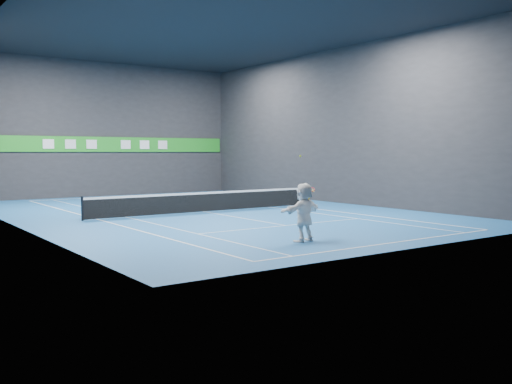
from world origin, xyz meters
TOP-DOWN VIEW (x-y plane):
  - ground at (0.00, 0.00)m, footprint 26.00×26.00m
  - ceiling at (0.00, 0.00)m, footprint 26.00×26.00m
  - wall_back at (0.00, 13.00)m, footprint 18.00×0.10m
  - wall_front at (0.00, -13.00)m, footprint 18.00×0.10m
  - wall_left at (-9.00, 0.00)m, footprint 0.10×26.00m
  - wall_right at (9.00, 0.00)m, footprint 0.10×26.00m
  - baseline_near at (0.00, -11.89)m, footprint 10.98×0.08m
  - baseline_far at (0.00, 11.89)m, footprint 10.98×0.08m
  - sideline_doubles_left at (-5.49, 0.00)m, footprint 0.08×23.78m
  - sideline_doubles_right at (5.49, 0.00)m, footprint 0.08×23.78m
  - sideline_singles_left at (-4.11, 0.00)m, footprint 0.06×23.78m
  - sideline_singles_right at (4.11, 0.00)m, footprint 0.06×23.78m
  - service_line_near at (0.00, -6.40)m, footprint 8.23×0.06m
  - service_line_far at (0.00, 6.40)m, footprint 8.23×0.06m
  - center_service_line at (0.00, 0.00)m, footprint 0.06×12.80m
  - player at (-2.10, -9.99)m, footprint 1.89×0.90m
  - tennis_ball at (-2.23, -9.94)m, footprint 0.07×0.07m
  - tennis_net at (0.00, 0.00)m, footprint 12.50×0.10m
  - sponsor_banner at (0.00, 12.93)m, footprint 17.64×0.11m
  - tennis_racket at (-1.79, -9.94)m, footprint 0.42×0.39m

SIDE VIEW (x-z plane):
  - ground at x=0.00m, z-range 0.00..0.00m
  - baseline_near at x=0.00m, z-range 0.00..0.01m
  - baseline_far at x=0.00m, z-range 0.00..0.01m
  - sideline_doubles_left at x=-5.49m, z-range 0.00..0.01m
  - sideline_doubles_right at x=5.49m, z-range 0.00..0.01m
  - sideline_singles_left at x=-4.11m, z-range 0.00..0.01m
  - sideline_singles_right at x=4.11m, z-range 0.00..0.01m
  - service_line_near at x=0.00m, z-range 0.00..0.01m
  - service_line_far at x=0.00m, z-range 0.00..0.01m
  - center_service_line at x=0.00m, z-range 0.00..0.01m
  - tennis_net at x=0.00m, z-range 0.00..1.07m
  - player at x=-2.10m, z-range 0.00..1.96m
  - tennis_racket at x=-1.79m, z-range 1.44..1.95m
  - tennis_ball at x=-2.23m, z-range 2.81..2.88m
  - sponsor_banner at x=0.00m, z-range 3.00..4.00m
  - wall_back at x=0.00m, z-range 0.00..9.00m
  - wall_front at x=0.00m, z-range 0.00..9.00m
  - wall_left at x=-9.00m, z-range 0.00..9.00m
  - wall_right at x=9.00m, z-range 0.00..9.00m
  - ceiling at x=0.00m, z-range 9.00..9.00m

